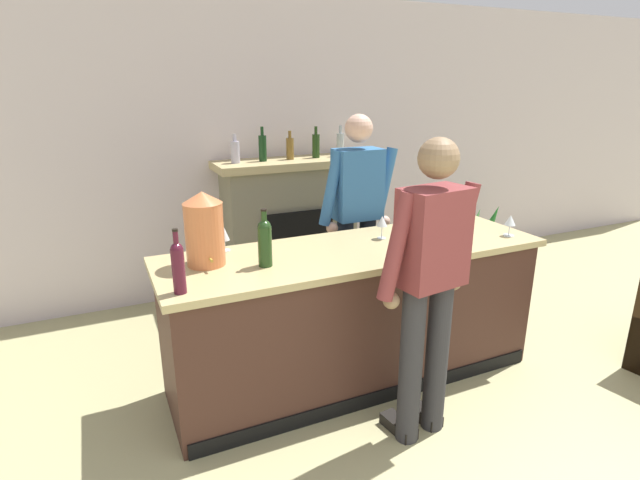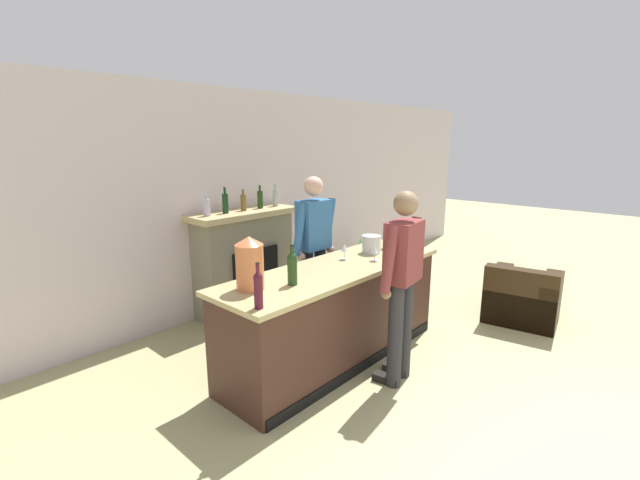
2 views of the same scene
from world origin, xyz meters
name	(u,v)px [view 1 (image 1 of 2)]	position (x,y,z in m)	size (l,w,h in m)	color
wall_back_panel	(272,148)	(0.00, 4.53, 1.38)	(12.00, 0.07, 2.75)	silver
bar_counter	(354,314)	(-0.11, 2.62, 0.48)	(2.55, 0.78, 0.95)	#40251D
fireplace_stone	(290,225)	(0.08, 4.27, 0.66)	(1.40, 0.52, 1.60)	gray
potted_plant_corner	(483,244)	(2.29, 4.00, 0.24)	(0.43, 0.47, 0.70)	#A06046
person_customer	(429,282)	(-0.03, 1.94, 0.95)	(0.65, 0.34, 1.72)	#2D2C2F
person_bartender	(357,217)	(0.23, 3.22, 0.97)	(0.66, 0.30, 1.76)	#1B232F
copper_dispenser	(204,229)	(-1.05, 2.72, 1.17)	(0.23, 0.27, 0.44)	#D07241
ice_bucket_steel	(434,220)	(0.56, 2.68, 1.05)	(0.21, 0.21, 0.19)	silver
wine_bottle_burgundy_dark	(265,241)	(-0.75, 2.55, 1.10)	(0.08, 0.08, 0.34)	#1F3C18
wine_bottle_merlot_tall	(468,211)	(0.85, 2.68, 1.09)	(0.08, 0.08, 0.30)	#A6B7BF
wine_bottle_chardonnay_pale	(178,265)	(-1.27, 2.36, 1.10)	(0.07, 0.07, 0.34)	#4A1424
wine_glass_near_bucket	(382,222)	(0.15, 2.73, 1.07)	(0.07, 0.07, 0.16)	silver
wine_glass_mid_counter	(224,234)	(-0.89, 2.92, 1.06)	(0.07, 0.07, 0.16)	silver
wine_glass_front_right	(424,231)	(0.31, 2.47, 1.05)	(0.08, 0.08, 0.15)	silver
wine_glass_by_dispenser	(510,221)	(1.00, 2.41, 1.06)	(0.08, 0.08, 0.15)	silver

